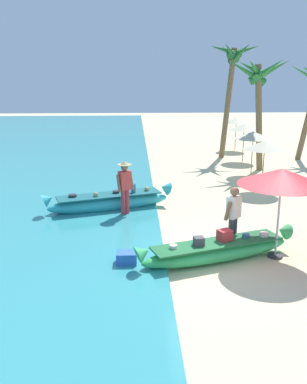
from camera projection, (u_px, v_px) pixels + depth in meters
name	position (u px, v px, depth m)	size (l,w,h in m)	color
ground_plane	(222.00, 261.00, 10.14)	(80.00, 80.00, 0.00)	beige
boat_green_foreground	(217.00, 250.00, 10.05)	(4.04, 1.86, 0.75)	#38B760
boat_cyan_midground	(110.00, 202.00, 13.71)	(4.20, 1.90, 0.86)	#33B2BC
person_vendor_hatted	(125.00, 185.00, 13.02)	(0.57, 0.47, 1.78)	#B2383D
person_tourist_customer	(233.00, 215.00, 10.47)	(0.53, 0.52, 1.66)	#333842
patio_umbrella_large	(282.00, 177.00, 9.81)	(2.03, 2.03, 2.20)	#B7B7BC
parasol_row_0	(265.00, 145.00, 15.78)	(1.60, 1.60, 1.91)	#8E6B47
parasol_row_1	(253.00, 135.00, 18.36)	(1.60, 1.60, 1.91)	#8E6B47
parasol_row_2	(244.00, 127.00, 21.23)	(1.60, 1.60, 1.91)	#8E6B47
parasol_row_3	(236.00, 120.00, 24.38)	(1.60, 1.60, 1.91)	#8E6B47
palm_tree_tall_inland	(233.00, 65.00, 21.50)	(2.65, 2.47, 5.88)	brown
palm_tree_leaning_seaward	(258.00, 81.00, 18.62)	(2.99, 2.48, 5.06)	brown
cooler_box	(127.00, 259.00, 9.77)	(0.47, 0.37, 0.37)	blue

